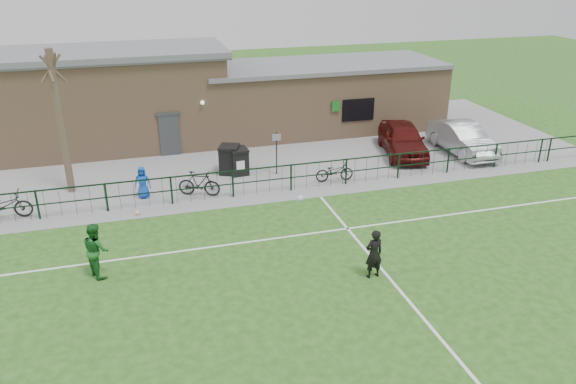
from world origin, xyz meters
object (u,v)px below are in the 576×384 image
object	(u,v)px
bare_tree	(61,124)
wheelie_bin_left	(230,160)
ball_ground	(137,213)
wheelie_bin_right	(239,162)
bicycle_d	(199,184)
car_silver	(462,138)
bicycle_c	(4,206)
car_maroon	(403,139)
spectator_child	(142,182)
sign_post	(277,153)
outfield_player	(96,250)
bicycle_e	(334,171)

from	to	relation	value
bare_tree	wheelie_bin_left	world-z (taller)	bare_tree
ball_ground	bare_tree	bearing A→B (deg)	129.39
wheelie_bin_right	bicycle_d	world-z (taller)	wheelie_bin_right
wheelie_bin_right	car_silver	xyz separation A→B (m)	(11.38, -0.26, 0.19)
wheelie_bin_right	bicycle_c	world-z (taller)	wheelie_bin_right
car_maroon	bicycle_c	distance (m)	18.07
bare_tree	wheelie_bin_right	world-z (taller)	bare_tree
wheelie_bin_left	spectator_child	distance (m)	4.34
bare_tree	car_silver	bearing A→B (deg)	-0.74
car_silver	spectator_child	bearing A→B (deg)	-174.85
wheelie_bin_right	sign_post	size ratio (longest dim) A/B	0.57
sign_post	spectator_child	bearing A→B (deg)	-169.93
bicycle_c	outfield_player	world-z (taller)	outfield_player
bicycle_c	bicycle_e	bearing A→B (deg)	-86.95
wheelie_bin_left	bicycle_c	xyz separation A→B (m)	(-9.11, -2.35, -0.08)
car_silver	bicycle_e	distance (m)	7.70
wheelie_bin_left	car_maroon	xyz separation A→B (m)	(8.78, 0.16, 0.19)
car_maroon	bicycle_e	bearing A→B (deg)	-137.81
car_maroon	bicycle_e	xyz separation A→B (m)	(-4.51, -2.42, -0.35)
wheelie_bin_right	spectator_child	size ratio (longest dim) A/B	0.84
car_maroon	spectator_child	world-z (taller)	car_maroon
wheelie_bin_left	sign_post	size ratio (longest dim) A/B	0.61
bicycle_d	bicycle_e	world-z (taller)	bicycle_d
bicycle_e	outfield_player	size ratio (longest dim) A/B	0.96
sign_post	car_silver	bearing A→B (deg)	1.41
bicycle_d	ball_ground	size ratio (longest dim) A/B	8.78
wheelie_bin_left	outfield_player	size ratio (longest dim) A/B	0.69
bare_tree	outfield_player	size ratio (longest dim) A/B	3.37
wheelie_bin_left	bicycle_d	world-z (taller)	wheelie_bin_left
wheelie_bin_right	ball_ground	xyz separation A→B (m)	(-4.66, -3.17, -0.49)
wheelie_bin_right	spectator_child	world-z (taller)	spectator_child
spectator_child	bare_tree	bearing A→B (deg)	160.07
wheelie_bin_left	car_maroon	size ratio (longest dim) A/B	0.26
spectator_child	bicycle_e	bearing A→B (deg)	4.68
car_silver	bicycle_e	size ratio (longest dim) A/B	2.70
car_silver	ball_ground	distance (m)	16.31
car_silver	wheelie_bin_left	bearing A→B (deg)	178.00
bicycle_c	outfield_player	bearing A→B (deg)	-143.30
car_silver	bicycle_d	distance (m)	13.56
sign_post	car_maroon	size ratio (longest dim) A/B	0.43
bicycle_e	outfield_player	world-z (taller)	outfield_player
spectator_child	ball_ground	bearing A→B (deg)	-93.69
car_maroon	spectator_child	bearing A→B (deg)	-157.31
ball_ground	wheelie_bin_left	bearing A→B (deg)	38.47
outfield_player	ball_ground	world-z (taller)	outfield_player
bare_tree	bicycle_c	size ratio (longest dim) A/B	2.95
sign_post	car_maroon	xyz separation A→B (m)	(6.75, 0.89, -0.20)
sign_post	bicycle_d	bearing A→B (deg)	-158.29
wheelie_bin_right	bare_tree	bearing A→B (deg)	174.94
sign_post	ball_ground	xyz separation A→B (m)	(-6.32, -2.67, -0.92)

